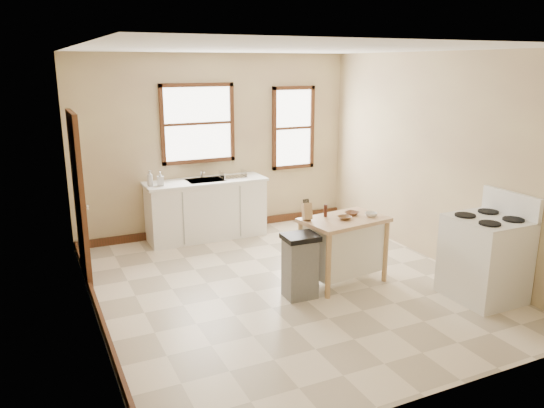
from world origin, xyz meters
The scene contains 23 objects.
floor centered at (0.00, 0.00, 0.00)m, with size 5.00×5.00×0.00m, color beige.
ceiling centered at (0.00, 0.00, 2.80)m, with size 5.00×5.00×0.00m, color white.
wall_back centered at (0.00, 2.50, 1.40)m, with size 4.50×0.04×2.80m, color #A1856A.
wall_left centered at (-2.25, 0.00, 1.40)m, with size 0.04×5.00×2.80m, color #A1856A.
wall_right centered at (2.25, 0.00, 1.40)m, with size 0.04×5.00×2.80m, color #A1856A.
window_main centered at (-0.30, 2.48, 1.75)m, with size 1.17×0.06×1.22m, color #3E2311, non-canonical shape.
window_side centered at (1.35, 2.48, 1.60)m, with size 0.77×0.06×1.37m, color #3E2311, non-canonical shape.
door_left centered at (-2.21, 1.30, 1.05)m, with size 0.06×0.90×2.10m, color #3E2311.
baseboard_back centered at (0.00, 2.47, 0.06)m, with size 4.50×0.04×0.12m, color #3E2311.
baseboard_left centered at (-2.22, 0.00, 0.06)m, with size 0.04×5.00×0.12m, color #3E2311.
sink_counter centered at (-0.30, 2.20, 0.46)m, with size 1.86×0.62×0.92m, color white, non-canonical shape.
faucet centered at (-0.30, 2.38, 1.03)m, with size 0.03×0.03×0.22m, color silver.
soap_bottle_a centered at (-1.15, 2.16, 1.04)m, with size 0.09×0.09×0.23m, color #B2B2B2.
soap_bottle_b centered at (-1.01, 2.10, 1.02)m, with size 0.09×0.10×0.21m, color #B2B2B2.
dish_rack centered at (0.14, 2.17, 0.97)m, with size 0.39×0.29×0.10m, color silver, non-canonical shape.
kitchen_island centered at (0.67, -0.19, 0.41)m, with size 1.01×0.64×0.83m, color tan, non-canonical shape.
knife_block centered at (0.23, -0.06, 0.93)m, with size 0.10×0.10×0.20m, color tan, non-canonical shape.
pepper_grinder centered at (0.50, -0.03, 0.90)m, with size 0.04×0.04×0.15m, color #3D1910.
bowl_a centered at (0.65, -0.23, 0.85)m, with size 0.16×0.16×0.04m, color brown.
bowl_b centered at (0.84, -0.11, 0.85)m, with size 0.16×0.16×0.04m, color brown.
bowl_c centered at (1.01, -0.26, 0.85)m, with size 0.15×0.15×0.05m, color silver.
trash_bin centered at (-0.02, -0.35, 0.38)m, with size 0.39×0.33×0.76m, color #5D5D5B, non-canonical shape.
gas_stove centered at (1.88, -1.27, 0.62)m, with size 0.77×0.79×1.23m, color white, non-canonical shape.
Camera 1 is at (-2.75, -5.39, 2.65)m, focal length 35.00 mm.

